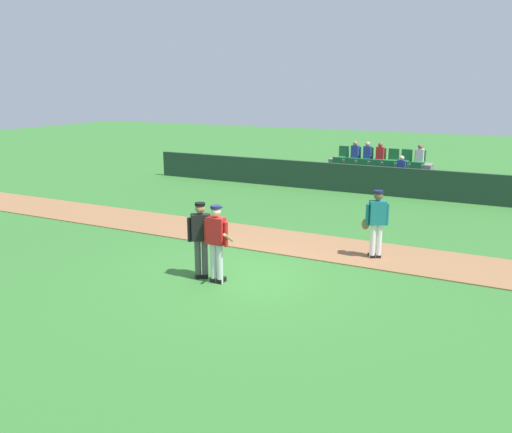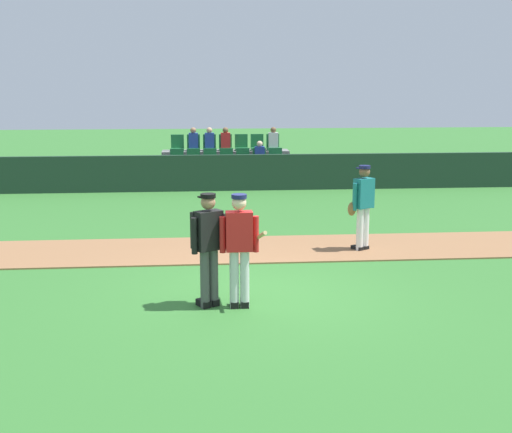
{
  "view_description": "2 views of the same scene",
  "coord_description": "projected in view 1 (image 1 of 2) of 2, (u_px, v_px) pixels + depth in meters",
  "views": [
    {
      "loc": [
        5.47,
        -10.05,
        4.29
      ],
      "look_at": [
        -0.02,
        0.75,
        1.25
      ],
      "focal_mm": 37.03,
      "sensor_mm": 36.0,
      "label": 1
    },
    {
      "loc": [
        -0.87,
        -10.13,
        3.36
      ],
      "look_at": [
        0.06,
        0.82,
        1.13
      ],
      "focal_mm": 45.95,
      "sensor_mm": 36.0,
      "label": 2
    }
  ],
  "objects": [
    {
      "name": "runner_teal_jersey",
      "position": [
        376.0,
        222.0,
        13.15
      ],
      "size": [
        0.63,
        0.43,
        1.76
      ],
      "color": "white",
      "rests_on": "ground"
    },
    {
      "name": "stadium_bleachers",
      "position": [
        377.0,
        176.0,
        22.43
      ],
      "size": [
        4.45,
        2.1,
        1.9
      ],
      "color": "slate",
      "rests_on": "ground"
    },
    {
      "name": "umpire_home_plate",
      "position": [
        201.0,
        236.0,
        11.82
      ],
      "size": [
        0.54,
        0.46,
        1.76
      ],
      "color": "#4C4C4C",
      "rests_on": "ground"
    },
    {
      "name": "dugout_fence",
      "position": [
        367.0,
        180.0,
        21.16
      ],
      "size": [
        20.0,
        0.16,
        1.15
      ],
      "primitive_type": "cube",
      "color": "#1E3828",
      "rests_on": "ground"
    },
    {
      "name": "batter_red_jersey",
      "position": [
        217.0,
        241.0,
        11.53
      ],
      "size": [
        0.69,
        0.78,
        1.76
      ],
      "color": "silver",
      "rests_on": "ground"
    },
    {
      "name": "infield_dirt_path",
      "position": [
        292.0,
        243.0,
        14.66
      ],
      "size": [
        28.0,
        2.2,
        0.03
      ],
      "primitive_type": "cube",
      "color": "#936642",
      "rests_on": "ground"
    },
    {
      "name": "ground_plane",
      "position": [
        242.0,
        276.0,
        12.14
      ],
      "size": [
        80.0,
        80.0,
        0.0
      ],
      "primitive_type": "plane",
      "color": "#33702D"
    }
  ]
}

